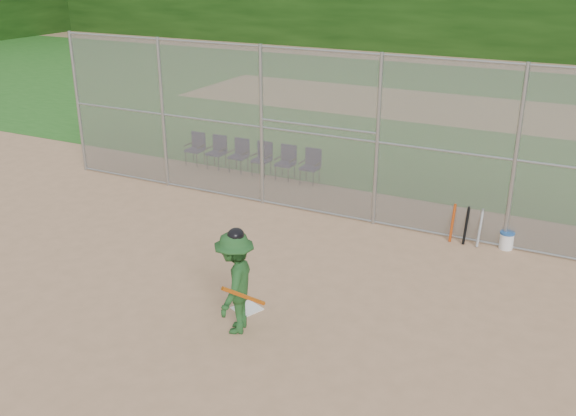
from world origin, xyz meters
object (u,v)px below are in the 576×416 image
at_px(home_plate, 247,309).
at_px(batter_at_plate, 235,282).
at_px(water_cooler, 507,240).
at_px(chair_0, 195,149).

xyz_separation_m(home_plate, batter_at_plate, (0.19, -0.66, 0.90)).
bearing_deg(home_plate, water_cooler, 51.98).
height_order(home_plate, batter_at_plate, batter_at_plate).
bearing_deg(home_plate, batter_at_plate, -74.25).
relative_size(home_plate, batter_at_plate, 0.23).
xyz_separation_m(water_cooler, chair_0, (-9.45, 1.93, 0.28)).
distance_m(home_plate, water_cooler, 6.05).
relative_size(batter_at_plate, chair_0, 1.96).
xyz_separation_m(home_plate, water_cooler, (3.72, 4.76, 0.19)).
distance_m(water_cooler, chair_0, 9.65).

